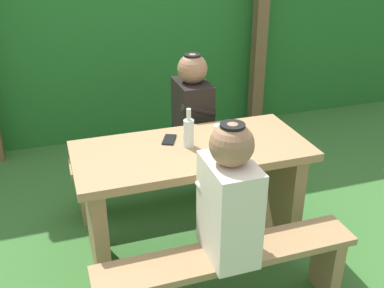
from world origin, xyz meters
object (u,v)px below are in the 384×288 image
(bench_far, at_px, (167,167))
(cell_phone, at_px, (169,140))
(person_white_shirt, at_px, (229,197))
(person_black_coat, at_px, (193,107))
(bottle_left, at_px, (189,132))
(drinking_glass, at_px, (219,132))
(picnic_table, at_px, (192,183))
(bench_near, at_px, (227,271))

(bench_far, height_order, cell_phone, cell_phone)
(person_white_shirt, height_order, person_black_coat, same)
(bench_far, bearing_deg, person_white_shirt, -90.32)
(person_white_shirt, relative_size, bottle_left, 3.01)
(drinking_glass, height_order, cell_phone, drinking_glass)
(person_black_coat, bearing_deg, bench_far, 179.05)
(picnic_table, xyz_separation_m, bottle_left, (-0.01, 0.02, 0.34))
(bench_near, xyz_separation_m, drinking_glass, (0.19, 0.64, 0.49))
(bench_far, height_order, bottle_left, bottle_left)
(picnic_table, xyz_separation_m, person_black_coat, (0.20, 0.59, 0.26))
(bench_far, bearing_deg, drinking_glass, -70.53)
(bench_far, bearing_deg, cell_phone, -102.61)
(picnic_table, relative_size, cell_phone, 10.00)
(person_white_shirt, xyz_separation_m, cell_phone, (-0.10, 0.72, -0.01))
(bench_far, bearing_deg, person_black_coat, -0.95)
(person_black_coat, relative_size, drinking_glass, 7.52)
(picnic_table, bearing_deg, bench_near, -90.00)
(bench_near, height_order, person_black_coat, person_black_coat)
(picnic_table, height_order, person_black_coat, person_black_coat)
(bench_near, relative_size, drinking_glass, 14.62)
(bottle_left, bearing_deg, person_black_coat, 69.46)
(drinking_glass, relative_size, cell_phone, 0.68)
(picnic_table, xyz_separation_m, bench_far, (0.00, 0.59, -0.20))
(person_white_shirt, bearing_deg, picnic_table, 89.36)
(bench_near, bearing_deg, bench_far, 90.00)
(bench_near, bearing_deg, bottle_left, 91.28)
(bench_far, distance_m, person_white_shirt, 1.27)
(person_black_coat, height_order, drinking_glass, person_black_coat)
(person_white_shirt, distance_m, cell_phone, 0.73)
(drinking_glass, relative_size, bottle_left, 0.40)
(bench_near, relative_size, person_black_coat, 1.95)
(bottle_left, bearing_deg, bench_near, -88.72)
(picnic_table, distance_m, person_white_shirt, 0.64)
(person_black_coat, distance_m, cell_phone, 0.55)
(picnic_table, relative_size, bottle_left, 5.86)
(bench_far, bearing_deg, picnic_table, -90.00)
(bench_far, height_order, drinking_glass, drinking_glass)
(bench_near, bearing_deg, person_black_coat, 80.41)
(bench_far, xyz_separation_m, bottle_left, (-0.01, -0.57, 0.54))
(picnic_table, bearing_deg, bottle_left, 124.44)
(bench_near, height_order, cell_phone, cell_phone)
(picnic_table, distance_m, bench_near, 0.63)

